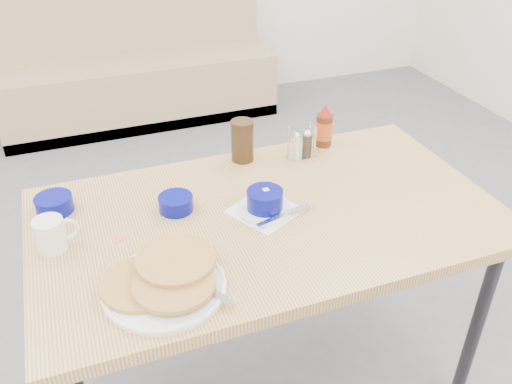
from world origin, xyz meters
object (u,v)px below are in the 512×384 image
object	(u,v)px
coffee_mug	(52,234)
amber_tumbler	(242,141)
butter_bowl	(176,203)
condiment_caddy	(301,146)
syrup_bottle	(324,128)
pancake_plate	(164,281)
grits_setting	(265,203)
dining_table	(268,229)
creamer_bowl	(54,204)
booth_bench	(137,70)

from	to	relation	value
coffee_mug	amber_tumbler	bearing A→B (deg)	23.97
butter_bowl	condiment_caddy	world-z (taller)	condiment_caddy
butter_bowl	amber_tumbler	size ratio (longest dim) A/B	0.71
amber_tumbler	condiment_caddy	world-z (taller)	amber_tumbler
butter_bowl	amber_tumbler	bearing A→B (deg)	37.53
butter_bowl	syrup_bottle	xyz separation A→B (m)	(0.61, 0.23, 0.05)
pancake_plate	coffee_mug	world-z (taller)	coffee_mug
coffee_mug	grits_setting	size ratio (longest dim) A/B	0.47
butter_bowl	dining_table	bearing A→B (deg)	-23.89
amber_tumbler	coffee_mug	bearing A→B (deg)	-156.03
grits_setting	creamer_bowl	xyz separation A→B (m)	(-0.60, 0.23, -0.01)
dining_table	creamer_bowl	size ratio (longest dim) A/B	12.51
creamer_bowl	amber_tumbler	size ratio (longest dim) A/B	0.76
grits_setting	condiment_caddy	world-z (taller)	condiment_caddy
creamer_bowl	butter_bowl	size ratio (longest dim) A/B	1.06
pancake_plate	creamer_bowl	size ratio (longest dim) A/B	2.78
coffee_mug	grits_setting	bearing A→B (deg)	-3.80
syrup_bottle	booth_bench	bearing A→B (deg)	99.16
grits_setting	butter_bowl	bearing A→B (deg)	157.24
condiment_caddy	syrup_bottle	xyz separation A→B (m)	(0.12, 0.06, 0.03)
coffee_mug	butter_bowl	xyz separation A→B (m)	(0.36, 0.06, -0.02)
dining_table	creamer_bowl	world-z (taller)	creamer_bowl
creamer_bowl	butter_bowl	world-z (taller)	creamer_bowl
pancake_plate	creamer_bowl	xyz separation A→B (m)	(-0.24, 0.46, 0.00)
coffee_mug	syrup_bottle	bearing A→B (deg)	16.67
creamer_bowl	syrup_bottle	size ratio (longest dim) A/B	0.70
pancake_plate	coffee_mug	xyz separation A→B (m)	(-0.25, 0.27, 0.03)
grits_setting	creamer_bowl	world-z (taller)	grits_setting
coffee_mug	amber_tumbler	distance (m)	0.72
booth_bench	dining_table	world-z (taller)	booth_bench
booth_bench	syrup_bottle	distance (m)	2.27
coffee_mug	grits_setting	xyz separation A→B (m)	(0.61, -0.04, -0.02)
booth_bench	creamer_bowl	distance (m)	2.41
coffee_mug	creamer_bowl	size ratio (longest dim) A/B	1.08
pancake_plate	booth_bench	bearing A→B (deg)	82.41
dining_table	syrup_bottle	distance (m)	0.51
syrup_bottle	dining_table	bearing A→B (deg)	-136.14
dining_table	creamer_bowl	xyz separation A→B (m)	(-0.60, 0.24, 0.09)
coffee_mug	pancake_plate	bearing A→B (deg)	-46.91
butter_bowl	syrup_bottle	size ratio (longest dim) A/B	0.65
pancake_plate	syrup_bottle	bearing A→B (deg)	37.75
dining_table	coffee_mug	world-z (taller)	coffee_mug
creamer_bowl	grits_setting	bearing A→B (deg)	-20.95
grits_setting	amber_tumbler	size ratio (longest dim) A/B	1.75
grits_setting	pancake_plate	bearing A→B (deg)	-147.75
grits_setting	creamer_bowl	distance (m)	0.64
booth_bench	creamer_bowl	size ratio (longest dim) A/B	16.97
butter_bowl	pancake_plate	bearing A→B (deg)	-108.22
pancake_plate	amber_tumbler	bearing A→B (deg)	54.12
coffee_mug	syrup_bottle	distance (m)	1.01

